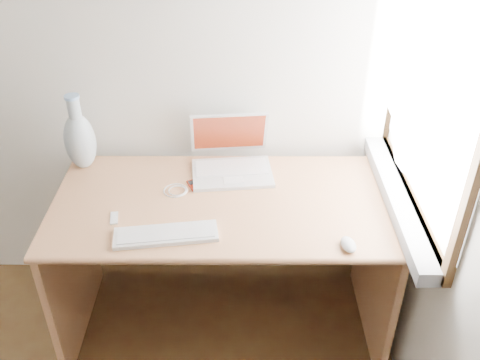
{
  "coord_description": "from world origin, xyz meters",
  "views": [
    {
      "loc": [
        1.05,
        -0.48,
        2.06
      ],
      "look_at": [
        1.04,
        1.35,
        0.84
      ],
      "focal_mm": 40.0,
      "sensor_mm": 36.0,
      "label": 1
    }
  ],
  "objects_px": {
    "desk": "(224,228)",
    "external_keyboard": "(166,234)",
    "laptop": "(232,159)",
    "vase": "(80,139)"
  },
  "relations": [
    {
      "from": "desk",
      "to": "external_keyboard",
      "type": "distance_m",
      "value": 0.44
    },
    {
      "from": "desk",
      "to": "laptop",
      "type": "relative_size",
      "value": 3.78
    },
    {
      "from": "laptop",
      "to": "vase",
      "type": "relative_size",
      "value": 1.06
    },
    {
      "from": "laptop",
      "to": "external_keyboard",
      "type": "height_order",
      "value": "laptop"
    },
    {
      "from": "external_keyboard",
      "to": "vase",
      "type": "distance_m",
      "value": 0.67
    },
    {
      "from": "vase",
      "to": "external_keyboard",
      "type": "bearing_deg",
      "value": -48.98
    },
    {
      "from": "external_keyboard",
      "to": "desk",
      "type": "bearing_deg",
      "value": 49.28
    },
    {
      "from": "desk",
      "to": "laptop",
      "type": "distance_m",
      "value": 0.32
    },
    {
      "from": "laptop",
      "to": "vase",
      "type": "bearing_deg",
      "value": 172.68
    },
    {
      "from": "vase",
      "to": "laptop",
      "type": "bearing_deg",
      "value": -1.69
    }
  ]
}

